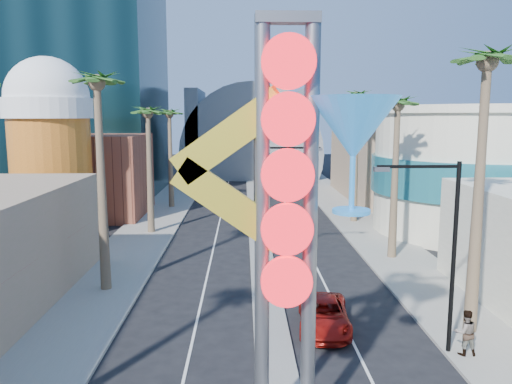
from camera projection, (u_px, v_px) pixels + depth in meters
name	position (u px, v px, depth m)	size (l,w,h in m)	color
sidewalk_west	(156.00, 220.00, 46.88)	(5.00, 100.00, 0.15)	gray
sidewalk_east	(357.00, 219.00, 47.36)	(5.00, 100.00, 0.15)	gray
median	(256.00, 214.00, 50.09)	(1.60, 84.00, 0.15)	gray
brick_filler_west	(94.00, 175.00, 49.10)	(10.00, 10.00, 8.00)	brown
filler_east	(387.00, 157.00, 59.64)	(10.00, 20.00, 10.00)	#9A8463
beer_mug	(50.00, 140.00, 40.59)	(7.00, 7.00, 14.50)	#B35617
turquoise_building	(472.00, 171.00, 41.86)	(16.60, 16.60, 10.60)	beige
canopy	(251.00, 150.00, 83.06)	(22.00, 16.00, 22.00)	slate
neon_sign	(315.00, 201.00, 14.39)	(6.53, 2.60, 12.55)	gray
streetlight_0	(272.00, 194.00, 31.59)	(3.79, 0.25, 8.00)	black
streetlight_1	(250.00, 161.00, 55.29)	(3.79, 0.25, 8.00)	black
streetlight_2	(443.00, 240.00, 19.89)	(3.45, 0.25, 8.00)	black
palm_1	(97.00, 96.00, 26.51)	(2.40, 2.40, 12.70)	brown
palm_2	(148.00, 120.00, 40.55)	(2.40, 2.40, 11.20)	brown
palm_3	(169.00, 119.00, 52.41)	(2.40, 2.40, 11.20)	brown
palm_5	(486.00, 80.00, 20.96)	(2.40, 2.40, 13.20)	brown
palm_6	(398.00, 114.00, 33.03)	(2.40, 2.40, 11.70)	brown
palm_7	(357.00, 104.00, 44.75)	(2.40, 2.40, 12.70)	brown
red_pickup	(324.00, 314.00, 23.02)	(2.26, 4.91, 1.36)	#9C110C
pedestrian_b	(465.00, 332.00, 20.15)	(0.92, 0.71, 1.88)	gray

